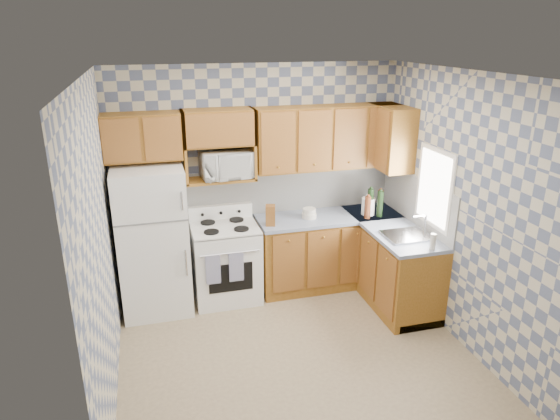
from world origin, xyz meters
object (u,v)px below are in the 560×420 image
object	(u,v)px
stove_body	(226,263)
microwave	(226,164)
electric_kettle	(368,206)
refrigerator	(153,241)

from	to	relation	value
stove_body	microwave	bearing A→B (deg)	67.05
microwave	electric_kettle	bearing A→B (deg)	-13.87
refrigerator	microwave	xyz separation A→B (m)	(0.88, 0.19, 0.77)
stove_body	microwave	distance (m)	1.17
stove_body	microwave	world-z (taller)	microwave
microwave	electric_kettle	distance (m)	1.80
refrigerator	microwave	bearing A→B (deg)	12.35
microwave	electric_kettle	world-z (taller)	microwave
refrigerator	microwave	distance (m)	1.18
refrigerator	stove_body	world-z (taller)	refrigerator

